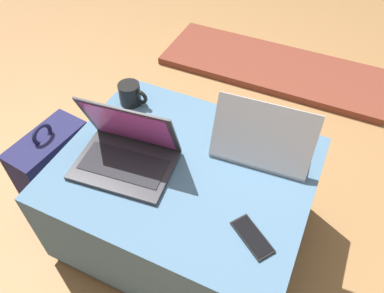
{
  "coord_description": "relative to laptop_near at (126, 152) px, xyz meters",
  "views": [
    {
      "loc": [
        0.38,
        -0.74,
        1.45
      ],
      "look_at": [
        0.02,
        0.03,
        0.52
      ],
      "focal_mm": 35.0,
      "sensor_mm": 36.0,
      "label": 1
    }
  ],
  "objects": [
    {
      "name": "backpack",
      "position": [
        -0.38,
        -0.02,
        -0.29
      ],
      "size": [
        0.22,
        0.33,
        0.48
      ],
      "rotation": [
        0.0,
        0.0,
        -1.69
      ],
      "color": "#23234C",
      "rests_on": "ground_plane"
    },
    {
      "name": "coffee_mug",
      "position": [
        -0.15,
        0.28,
        -0.0
      ],
      "size": [
        0.12,
        0.09,
        0.09
      ],
      "color": "black",
      "rests_on": "ottoman"
    },
    {
      "name": "cell_phone",
      "position": [
        0.49,
        -0.1,
        -0.05
      ],
      "size": [
        0.16,
        0.14,
        0.01
      ],
      "rotation": [
        0.0,
        0.0,
        4.1
      ],
      "color": "black",
      "rests_on": "ottoman"
    },
    {
      "name": "laptop_far",
      "position": [
        0.41,
        0.25,
        -0.0
      ],
      "size": [
        0.36,
        0.26,
        0.23
      ],
      "rotation": [
        0.0,
        0.0,
        3.21
      ],
      "color": "#B7B7BC",
      "rests_on": "ottoman"
    },
    {
      "name": "fireplace_hearth",
      "position": [
        0.19,
        1.35,
        -0.47
      ],
      "size": [
        1.4,
        0.5,
        0.04
      ],
      "color": "brown",
      "rests_on": "ground_plane"
    },
    {
      "name": "ottoman",
      "position": [
        0.19,
        0.06,
        -0.27
      ],
      "size": [
        0.88,
        0.71,
        0.44
      ],
      "color": "#2A3D4E",
      "rests_on": "ground_plane"
    },
    {
      "name": "ground_plane",
      "position": [
        0.19,
        0.06,
        -0.49
      ],
      "size": [
        14.0,
        14.0,
        0.0
      ],
      "primitive_type": "plane",
      "color": "#9E7042"
    },
    {
      "name": "laptop_near",
      "position": [
        0.0,
        0.0,
        0.0
      ],
      "size": [
        0.36,
        0.28,
        0.24
      ],
      "rotation": [
        0.0,
        0.0,
        0.11
      ],
      "color": "#333338",
      "rests_on": "ottoman"
    }
  ]
}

